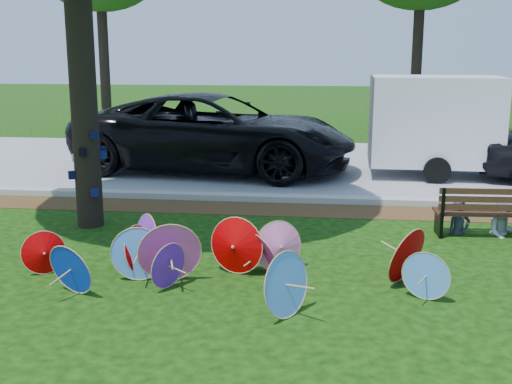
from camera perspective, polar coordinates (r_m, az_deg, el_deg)
ground at (r=7.89m, az=-5.39°, el=-9.49°), size 90.00×90.00×0.00m
mulch_strip at (r=12.11m, az=-0.96°, el=-1.49°), size 90.00×1.00×0.01m
curb at (r=12.77m, az=-0.55°, el=-0.48°), size 90.00×0.30×0.12m
street at (r=16.83m, az=1.24°, el=2.53°), size 90.00×8.00×0.01m
parasol_pile at (r=8.34m, az=-5.52°, el=-5.58°), size 7.08×2.18×0.84m
black_van at (r=15.72m, az=-3.68°, el=5.26°), size 7.16×4.01×1.89m
cargo_trailer at (r=15.63m, az=15.59°, el=6.15°), size 2.95×1.92×2.63m
park_bench at (r=10.97m, az=19.53°, el=-1.57°), size 1.59×0.66×0.82m
person_left at (r=10.91m, az=17.74°, el=-0.73°), size 0.48×0.41×1.11m
person_right at (r=11.06m, az=21.30°, el=-0.71°), size 0.63×0.53×1.15m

